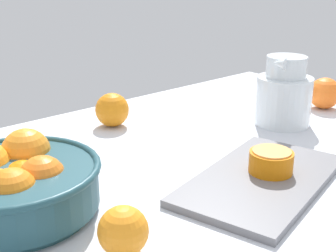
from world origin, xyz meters
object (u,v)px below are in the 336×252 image
(cutting_board, at_px, (262,180))
(orange_half_0, at_px, (271,161))
(fruit_bowl, at_px, (15,183))
(loose_orange_2, at_px, (123,231))
(juice_pitcher, at_px, (284,99))
(loose_orange_0, at_px, (112,110))
(loose_orange_1, at_px, (325,93))

(cutting_board, bearing_deg, orange_half_0, 4.77)
(fruit_bowl, xyz_separation_m, loose_orange_2, (0.06, -0.21, -0.01))
(juice_pitcher, relative_size, cutting_board, 0.50)
(loose_orange_2, bearing_deg, loose_orange_0, 57.17)
(fruit_bowl, distance_m, juice_pitcher, 0.69)
(juice_pitcher, bearing_deg, cutting_board, -149.65)
(fruit_bowl, bearing_deg, juice_pitcher, -1.61)
(orange_half_0, xyz_separation_m, loose_orange_2, (-0.35, -0.01, 0.00))
(loose_orange_0, xyz_separation_m, loose_orange_1, (0.52, -0.26, 0.00))
(fruit_bowl, xyz_separation_m, loose_orange_1, (0.88, -0.02, -0.01))
(fruit_bowl, distance_m, loose_orange_0, 0.43)
(fruit_bowl, xyz_separation_m, cutting_board, (0.38, -0.20, -0.04))
(loose_orange_0, bearing_deg, loose_orange_2, -122.83)
(juice_pitcher, distance_m, orange_half_0, 0.33)
(loose_orange_2, bearing_deg, cutting_board, 2.03)
(fruit_bowl, relative_size, juice_pitcher, 1.55)
(fruit_bowl, height_order, loose_orange_0, fruit_bowl)
(cutting_board, xyz_separation_m, orange_half_0, (0.03, 0.00, 0.03))
(fruit_bowl, height_order, juice_pitcher, juice_pitcher)
(fruit_bowl, xyz_separation_m, loose_orange_0, (0.36, 0.25, -0.01))
(cutting_board, distance_m, loose_orange_1, 0.53)
(orange_half_0, bearing_deg, loose_orange_0, 96.91)
(juice_pitcher, height_order, loose_orange_0, juice_pitcher)
(juice_pitcher, xyz_separation_m, loose_orange_1, (0.19, 0.00, -0.02))
(loose_orange_1, bearing_deg, juice_pitcher, -178.95)
(loose_orange_1, bearing_deg, orange_half_0, -159.21)
(loose_orange_0, xyz_separation_m, loose_orange_2, (-0.29, -0.45, -0.01))
(fruit_bowl, bearing_deg, orange_half_0, -25.46)
(orange_half_0, bearing_deg, cutting_board, -175.23)
(fruit_bowl, height_order, loose_orange_1, fruit_bowl)
(loose_orange_2, bearing_deg, loose_orange_1, 13.26)
(fruit_bowl, relative_size, loose_orange_1, 3.23)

